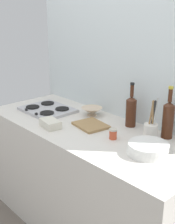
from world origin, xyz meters
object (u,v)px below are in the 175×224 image
at_px(wine_bottle_mid_left, 131,110).
at_px(condiment_jar_front, 113,134).
at_px(stovetop_hob, 47,110).
at_px(utensil_crock, 151,130).
at_px(mixing_bowl, 92,111).
at_px(butter_dish, 50,124).
at_px(cutting_board, 91,125).
at_px(wine_bottle_leftmost, 168,119).
at_px(plate_stack, 148,148).

distance_m(wine_bottle_mid_left, condiment_jar_front, 0.29).
distance_m(stovetop_hob, wine_bottle_mid_left, 0.75).
height_order(utensil_crock, condiment_jar_front, utensil_crock).
xyz_separation_m(mixing_bowl, utensil_crock, (0.60, -0.03, 0.03)).
xyz_separation_m(stovetop_hob, butter_dish, (0.31, -0.19, 0.01)).
height_order(stovetop_hob, utensil_crock, utensil_crock).
bearing_deg(condiment_jar_front, cutting_board, 170.56).
bearing_deg(mixing_bowl, wine_bottle_leftmost, 6.05).
height_order(stovetop_hob, condiment_jar_front, condiment_jar_front).
height_order(wine_bottle_leftmost, utensil_crock, wine_bottle_leftmost).
bearing_deg(utensil_crock, stovetop_hob, -169.37).
height_order(wine_bottle_mid_left, mixing_bowl, wine_bottle_mid_left).
height_order(wine_bottle_mid_left, condiment_jar_front, wine_bottle_mid_left).
height_order(plate_stack, cutting_board, plate_stack).
xyz_separation_m(wine_bottle_leftmost, butter_dish, (-0.68, -0.47, -0.11)).
distance_m(wine_bottle_mid_left, cutting_board, 0.32).
relative_size(plate_stack, utensil_crock, 0.88).
bearing_deg(stovetop_hob, mixing_bowl, 31.78).
xyz_separation_m(wine_bottle_leftmost, condiment_jar_front, (-0.23, -0.28, -0.10)).
bearing_deg(wine_bottle_mid_left, mixing_bowl, -171.75).
bearing_deg(wine_bottle_leftmost, plate_stack, -78.45).
relative_size(utensil_crock, condiment_jar_front, 3.94).
bearing_deg(stovetop_hob, condiment_jar_front, -0.58).
relative_size(wine_bottle_leftmost, mixing_bowl, 2.09).
distance_m(wine_bottle_leftmost, condiment_jar_front, 0.38).
distance_m(stovetop_hob, butter_dish, 0.37).
distance_m(stovetop_hob, condiment_jar_front, 0.77).
bearing_deg(utensil_crock, butter_dish, -149.41).
bearing_deg(cutting_board, mixing_bowl, 134.98).
bearing_deg(mixing_bowl, cutting_board, -45.02).
distance_m(stovetop_hob, cutting_board, 0.50).
xyz_separation_m(butter_dish, utensil_crock, (0.62, 0.37, 0.04)).
height_order(wine_bottle_mid_left, cutting_board, wine_bottle_mid_left).
bearing_deg(butter_dish, condiment_jar_front, 22.16).
distance_m(mixing_bowl, cutting_board, 0.24).
bearing_deg(utensil_crock, plate_stack, -57.67).
distance_m(mixing_bowl, butter_dish, 0.40).
bearing_deg(utensil_crock, mixing_bowl, 177.13).
xyz_separation_m(plate_stack, mixing_bowl, (-0.72, 0.22, 0.00)).
relative_size(wine_bottle_leftmost, butter_dish, 2.15).
relative_size(plate_stack, butter_dish, 1.51).
distance_m(plate_stack, wine_bottle_mid_left, 0.46).
xyz_separation_m(stovetop_hob, wine_bottle_mid_left, (0.69, 0.26, 0.11)).
relative_size(plate_stack, cutting_board, 1.05).
height_order(mixing_bowl, cutting_board, mixing_bowl).
bearing_deg(wine_bottle_leftmost, cutting_board, -154.09).
bearing_deg(wine_bottle_mid_left, plate_stack, -36.99).
xyz_separation_m(stovetop_hob, wine_bottle_leftmost, (1.00, 0.28, 0.12)).
distance_m(plate_stack, condiment_jar_front, 0.29).
xyz_separation_m(wine_bottle_leftmost, utensil_crock, (-0.06, -0.10, -0.07)).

